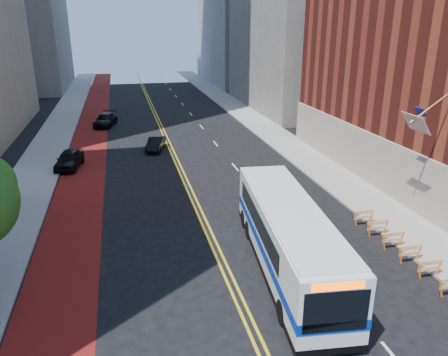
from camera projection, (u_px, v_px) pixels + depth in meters
ground at (260, 346)px, 17.17m from camera, size 160.00×160.00×0.00m
sidewalk_left at (45, 154)px, 41.99m from camera, size 4.00×140.00×0.15m
sidewalk_right at (280, 139)px, 47.24m from camera, size 4.00×140.00×0.15m
bus_lane_paint at (88, 152)px, 42.87m from camera, size 3.60×140.00×0.01m
center_line_inner at (168, 147)px, 44.60m from camera, size 0.14×140.00×0.01m
center_line_outer at (172, 146)px, 44.68m from camera, size 0.14×140.00×0.01m
lane_dashes at (202, 127)px, 53.01m from camera, size 0.14×98.20×0.01m
construction_barriers at (420, 259)px, 22.18m from camera, size 1.42×10.91×1.00m
transit_bus at (287, 235)px, 22.03m from camera, size 4.21×13.23×3.57m
car_a at (69, 159)px, 37.93m from camera, size 2.56×4.77×1.54m
car_b at (156, 144)px, 43.19m from camera, size 2.38×4.15×1.29m
car_c at (105, 120)px, 53.31m from camera, size 3.24×5.45×1.48m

